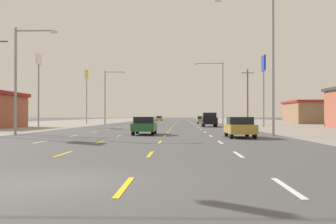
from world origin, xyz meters
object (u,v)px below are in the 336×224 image
(sedan_inner_left_far, at_px, (159,118))
(suv_far_right_mid, at_px, (209,119))
(sedan_far_right_nearest, at_px, (240,127))
(pole_sign_left_row_2, at_px, (87,83))
(streetlight_left_row_0, at_px, (20,73))
(streetlight_left_row_1, at_px, (107,94))
(streetlight_right_row_0, at_px, (267,54))
(sedan_center_turn_near, at_px, (145,125))
(sedan_far_right_midfar, at_px, (202,120))
(streetlight_right_row_1, at_px, (220,88))
(pole_sign_right_row_1, at_px, (264,73))
(pole_sign_left_row_1, at_px, (39,73))

(sedan_inner_left_far, bearing_deg, suv_far_right_mid, -81.07)
(sedan_far_right_nearest, xyz_separation_m, pole_sign_left_row_2, (-23.01, 52.41, 7.28))
(sedan_far_right_nearest, relative_size, sedan_inner_left_far, 1.00)
(sedan_far_right_nearest, bearing_deg, streetlight_left_row_0, 169.85)
(suv_far_right_mid, relative_size, streetlight_left_row_1, 0.52)
(streetlight_left_row_0, distance_m, streetlight_left_row_1, 38.43)
(pole_sign_left_row_2, bearing_deg, streetlight_left_row_0, -82.97)
(sedan_inner_left_far, bearing_deg, pole_sign_left_row_2, -105.64)
(sedan_far_right_nearest, bearing_deg, streetlight_right_row_0, 49.59)
(streetlight_right_row_0, bearing_deg, sedan_center_turn_near, 171.68)
(suv_far_right_mid, relative_size, sedan_far_right_midfar, 1.09)
(streetlight_right_row_0, relative_size, streetlight_right_row_1, 1.01)
(sedan_far_right_nearest, bearing_deg, sedan_inner_left_far, 96.41)
(pole_sign_right_row_1, height_order, streetlight_right_row_1, streetlight_right_row_1)
(pole_sign_left_row_1, bearing_deg, sedan_center_turn_near, -54.96)
(pole_sign_left_row_1, distance_m, streetlight_left_row_0, 27.71)
(streetlight_left_row_0, xyz_separation_m, streetlight_right_row_0, (19.50, 0.00, 1.38))
(sedan_far_right_nearest, height_order, streetlight_right_row_0, streetlight_right_row_0)
(sedan_far_right_midfar, xyz_separation_m, streetlight_right_row_1, (2.53, -11.11, 5.53))
(pole_sign_left_row_1, xyz_separation_m, streetlight_right_row_1, (27.19, 11.98, -1.47))
(suv_far_right_mid, distance_m, streetlight_right_row_0, 26.27)
(suv_far_right_mid, xyz_separation_m, streetlight_right_row_1, (2.70, 12.85, 5.26))
(sedan_center_turn_near, bearing_deg, streetlight_right_row_0, -8.32)
(pole_sign_left_row_1, height_order, pole_sign_left_row_2, pole_sign_left_row_2)
(sedan_far_right_midfar, distance_m, pole_sign_right_row_1, 24.74)
(pole_sign_left_row_1, height_order, streetlight_right_row_1, streetlight_right_row_1)
(pole_sign_left_row_1, xyz_separation_m, streetlight_right_row_0, (27.26, -26.45, -1.43))
(suv_far_right_mid, bearing_deg, pole_sign_left_row_1, 177.96)
(sedan_inner_left_far, distance_m, streetlight_left_row_1, 55.13)
(sedan_center_turn_near, distance_m, pole_sign_right_row_1, 30.45)
(sedan_inner_left_far, relative_size, pole_sign_left_row_2, 0.42)
(sedan_center_turn_near, relative_size, sedan_inner_left_far, 1.00)
(sedan_far_right_midfar, xyz_separation_m, pole_sign_left_row_2, (-22.99, -0.15, 7.28))
(sedan_center_turn_near, height_order, pole_sign_left_row_1, pole_sign_left_row_1)
(sedan_center_turn_near, distance_m, sedan_far_right_midfar, 48.64)
(pole_sign_left_row_2, relative_size, streetlight_left_row_0, 1.25)
(pole_sign_right_row_1, bearing_deg, streetlight_left_row_0, -132.27)
(suv_far_right_mid, relative_size, pole_sign_right_row_1, 0.48)
(sedan_inner_left_far, distance_m, pole_sign_left_row_2, 45.90)
(pole_sign_left_row_2, distance_m, streetlight_left_row_1, 12.80)
(streetlight_right_row_0, bearing_deg, streetlight_left_row_0, 180.00)
(sedan_inner_left_far, bearing_deg, sedan_far_right_midfar, -76.09)
(suv_far_right_mid, bearing_deg, sedan_far_right_nearest, -89.62)
(streetlight_right_row_1, bearing_deg, pole_sign_left_row_2, 156.77)
(pole_sign_left_row_1, distance_m, pole_sign_left_row_2, 22.99)
(streetlight_right_row_0, bearing_deg, sedan_inner_left_far, 98.18)
(streetlight_left_row_0, relative_size, streetlight_right_row_1, 0.79)
(streetlight_left_row_0, bearing_deg, streetlight_left_row_1, 90.02)
(suv_far_right_mid, xyz_separation_m, pole_sign_left_row_2, (-22.82, 23.80, 7.01))
(sedan_far_right_nearest, xyz_separation_m, pole_sign_right_row_1, (7.70, 30.11, 6.95))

